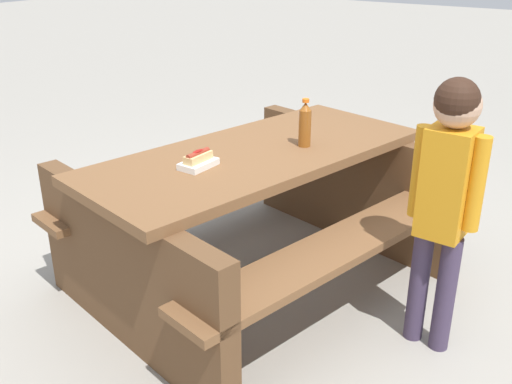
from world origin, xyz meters
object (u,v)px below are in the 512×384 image
picnic_table (256,206)px  soda_bottle (305,124)px  hotdog_tray (198,161)px  child_in_coat (446,184)px

picnic_table → soda_bottle: (-0.20, 0.16, 0.42)m
soda_bottle → hotdog_tray: bearing=-24.8°
soda_bottle → child_in_coat: child_in_coat is taller
hotdog_tray → child_in_coat: child_in_coat is taller
hotdog_tray → child_in_coat: bearing=108.3°
soda_bottle → child_in_coat: 0.82m
hotdog_tray → child_in_coat: (-0.34, 1.04, 0.01)m
soda_bottle → hotdog_tray: (0.54, -0.25, -0.08)m
soda_bottle → child_in_coat: (0.20, 0.79, -0.07)m
picnic_table → hotdog_tray: hotdog_tray is taller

